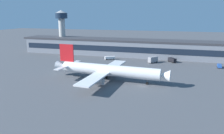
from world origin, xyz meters
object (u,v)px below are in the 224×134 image
object	(u,v)px
control_tower	(62,26)
follow_me_car	(219,66)
airliner	(107,70)
stair_truck	(153,59)
baggage_tug	(63,55)
belt_loader	(110,58)
crew_van	(172,60)

from	to	relation	value
control_tower	follow_me_car	size ratio (longest dim) A/B	6.78
airliner	stair_truck	distance (m)	43.11
stair_truck	follow_me_car	world-z (taller)	stair_truck
baggage_tug	belt_loader	bearing A→B (deg)	0.78
stair_truck	belt_loader	size ratio (longest dim) A/B	0.97
control_tower	stair_truck	xyz separation A→B (m)	(70.48, -21.33, -17.21)
follow_me_car	airliner	bearing A→B (deg)	-142.74
baggage_tug	belt_loader	size ratio (longest dim) A/B	0.63
baggage_tug	crew_van	bearing A→B (deg)	2.64
baggage_tug	belt_loader	xyz separation A→B (m)	(33.07, 0.45, 0.07)
baggage_tug	belt_loader	world-z (taller)	belt_loader
control_tower	crew_van	world-z (taller)	control_tower
airliner	crew_van	xyz separation A→B (m)	(25.86, 44.91, -3.00)
crew_van	baggage_tug	distance (m)	70.73
control_tower	belt_loader	bearing A→B (deg)	-24.09
airliner	control_tower	distance (m)	84.32
airliner	control_tower	xyz separation A→B (m)	(-55.55, 61.70, 14.73)
baggage_tug	stair_truck	bearing A→B (deg)	-1.23
stair_truck	control_tower	bearing A→B (deg)	163.16
follow_me_car	baggage_tug	size ratio (longest dim) A/B	1.11
crew_van	stair_truck	world-z (taller)	stair_truck
control_tower	stair_truck	size ratio (longest dim) A/B	4.91
airliner	follow_me_car	xyz separation A→B (m)	(50.15, 38.15, -3.37)
belt_loader	control_tower	bearing A→B (deg)	155.91
stair_truck	belt_loader	distance (m)	26.72
airliner	baggage_tug	world-z (taller)	airliner
follow_me_car	baggage_tug	bearing A→B (deg)	177.89
crew_van	baggage_tug	size ratio (longest dim) A/B	1.31
follow_me_car	belt_loader	size ratio (longest dim) A/B	0.70
airliner	baggage_tug	size ratio (longest dim) A/B	12.53
airliner	stair_truck	world-z (taller)	airliner
crew_van	belt_loader	bearing A→B (deg)	-175.72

